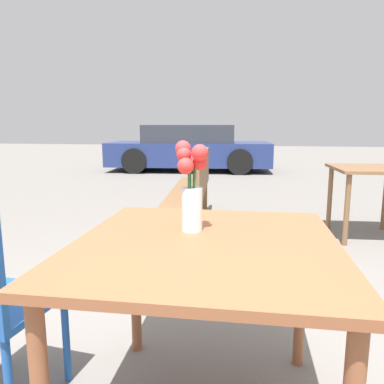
% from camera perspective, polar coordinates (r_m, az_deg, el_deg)
% --- Properties ---
extents(table_front, '(0.94, 1.00, 0.73)m').
position_cam_1_polar(table_front, '(1.36, 2.11, -11.07)').
color(table_front, brown).
rests_on(table_front, ground_plane).
extents(flower_vase, '(0.13, 0.14, 0.35)m').
position_cam_1_polar(flower_vase, '(1.42, -0.09, 0.82)').
color(flower_vase, silver).
rests_on(flower_vase, table_front).
extents(bench_near, '(0.53, 1.98, 0.85)m').
position_cam_1_polar(bench_near, '(4.04, 0.58, 0.77)').
color(bench_near, brown).
rests_on(bench_near, ground_plane).
extents(table_back, '(0.75, 0.79, 0.72)m').
position_cam_1_polar(table_back, '(4.17, 25.41, 1.72)').
color(table_back, brown).
rests_on(table_back, ground_plane).
extents(parked_car, '(4.12, 1.95, 1.14)m').
position_cam_1_polar(parked_car, '(9.52, -0.37, 6.63)').
color(parked_car, navy).
rests_on(parked_car, ground_plane).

